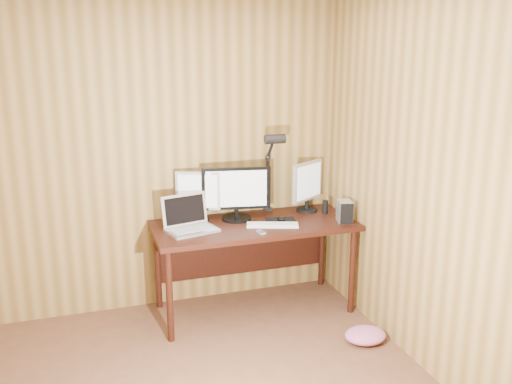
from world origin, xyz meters
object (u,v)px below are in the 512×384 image
monitor_left (198,195)px  laptop (189,221)px  speaker (325,207)px  desk_lamp (272,161)px  monitor_center (236,193)px  desk (251,235)px  phone (261,232)px  keyboard (273,225)px  monitor_right (307,185)px  mouse (281,218)px  hard_drive (345,211)px

monitor_left → laptop: size_ratio=0.95×
speaker → desk_lamp: desk_lamp is taller
monitor_center → laptop: (-0.42, -0.13, -0.16)m
desk → phone: 0.34m
monitor_left → laptop: (-0.12, -0.20, -0.15)m
keyboard → speaker: speaker is taller
speaker → monitor_left: bearing=172.4°
laptop → keyboard: laptop is taller
monitor_right → keyboard: 0.56m
laptop → phone: laptop is taller
desk_lamp → monitor_right: bearing=-14.8°
laptop → speaker: (1.18, 0.06, -0.01)m
phone → desk_lamp: desk_lamp is taller
desk → speaker: bearing=-0.3°
desk → monitor_right: bearing=12.0°
laptop → mouse: size_ratio=4.20×
monitor_left → hard_drive: monitor_left is taller
monitor_right → laptop: size_ratio=1.01×
monitor_right → mouse: size_ratio=4.24×
monitor_center → speaker: 0.78m
desk → monitor_center: (-0.11, 0.07, 0.35)m
desk_lamp → hard_drive: bearing=-49.1°
mouse → monitor_center: bearing=-179.9°
monitor_left → keyboard: 0.65m
hard_drive → desk_lamp: size_ratio=0.24×
monitor_center → phone: bearing=-68.1°
monitor_center → monitor_left: 0.31m
desk_lamp → mouse: bearing=-98.6°
monitor_left → monitor_right: (0.94, -0.02, 0.01)m
keyboard → hard_drive: (0.59, -0.07, 0.08)m
mouse → hard_drive: size_ratio=0.57×
desk_lamp → monitor_left: bearing=171.5°
monitor_left → keyboard: size_ratio=0.96×
hard_drive → monitor_center: bearing=172.0°
monitor_right → monitor_center: bearing=152.0°
monitor_left → laptop: bearing=-98.6°
monitor_left → monitor_right: size_ratio=0.95×
keyboard → desk_lamp: (0.11, 0.33, 0.44)m
monitor_center → laptop: 0.47m
monitor_right → keyboard: size_ratio=1.02×
desk_lamp → laptop: bearing=-173.3°
mouse → desk_lamp: desk_lamp is taller
monitor_center → mouse: monitor_center is taller
monitor_center → phone: monitor_center is taller
keyboard → hard_drive: hard_drive is taller
desk → laptop: (-0.52, -0.07, 0.19)m
monitor_left → desk_lamp: desk_lamp is taller
keyboard → monitor_left: bearing=166.9°
desk → speaker: 0.68m
desk → hard_drive: (0.70, -0.26, 0.21)m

